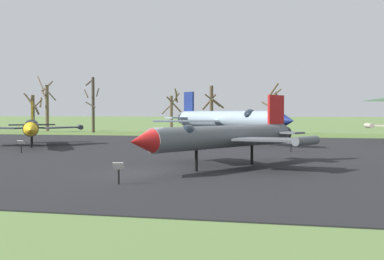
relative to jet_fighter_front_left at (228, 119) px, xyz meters
The scene contains 15 objects.
ground_plane 23.64m from the jet_fighter_front_left, 93.24° to the right, with size 600.00×600.00×0.00m, color #607F42.
asphalt_apron 10.36m from the jet_fighter_front_left, 97.58° to the right, with size 87.67×44.98×0.05m, color black.
grass_verge_strip 18.71m from the jet_fighter_front_left, 94.11° to the left, with size 147.67×12.00×0.06m, color #557435.
jet_fighter_front_left is the anchor object (origin of this frame).
info_placard_front_left 10.94m from the jet_fighter_front_left, 55.76° to the right, with size 0.67×0.35×1.06m.
jet_fighter_front_right 18.59m from the jet_fighter_front_left, 156.74° to the right, with size 9.49×12.27×4.27m.
info_placard_front_right 19.81m from the jet_fighter_front_left, 135.34° to the right, with size 0.59×0.34×1.01m.
jet_fighter_rear_left 20.19m from the jet_fighter_front_left, 83.22° to the right, with size 9.15×11.45×4.23m.
info_placard_rear_left 26.90m from the jet_fighter_front_left, 92.66° to the right, with size 0.50×0.32×1.00m.
bare_tree_far_left 39.49m from the jet_fighter_front_left, 148.46° to the left, with size 2.25×2.54×6.15m.
bare_tree_left_of_center 41.46m from the jet_fighter_front_left, 143.83° to the left, with size 2.82×2.97×9.19m.
bare_tree_center 31.13m from the jet_fighter_front_left, 138.95° to the left, with size 2.67×2.65×8.49m.
bare_tree_right_of_center 26.53m from the jet_fighter_front_left, 116.38° to the left, with size 3.25×3.25×6.84m.
bare_tree_far_right 21.62m from the jet_fighter_front_left, 103.73° to the left, with size 3.35×3.34×7.02m.
bare_tree_backdrop_extra 23.25m from the jet_fighter_front_left, 80.41° to the left, with size 2.99×3.17×7.50m.
Camera 1 is at (7.22, -22.01, 3.15)m, focal length 43.22 mm.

